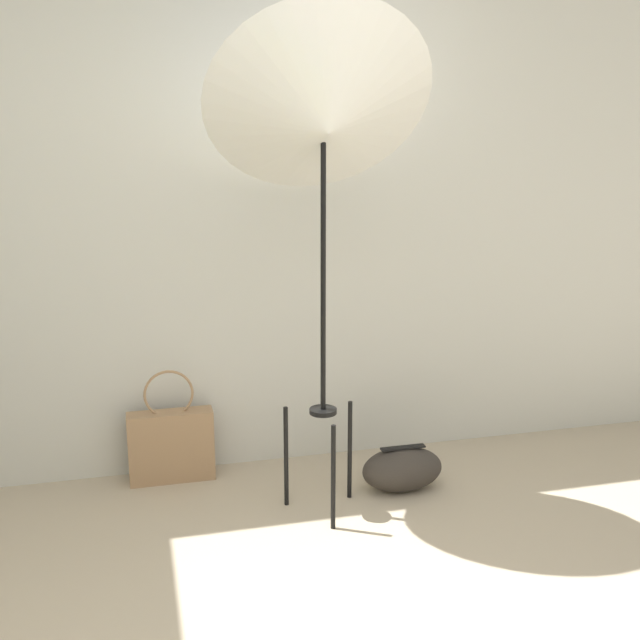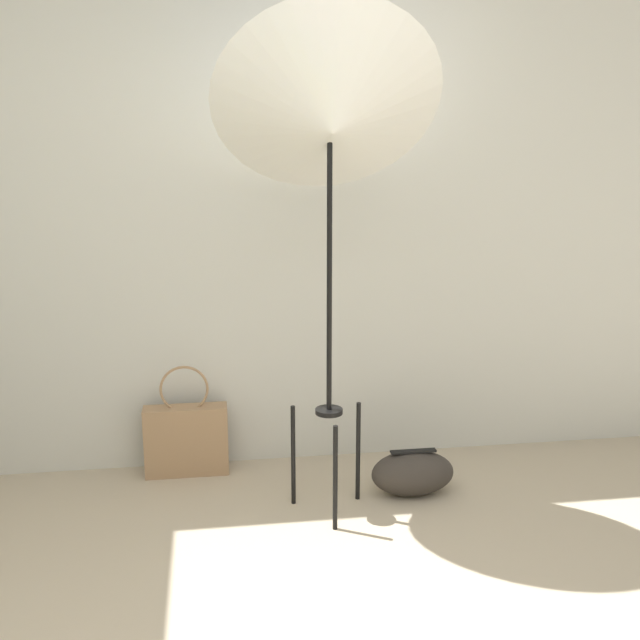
% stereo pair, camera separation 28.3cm
% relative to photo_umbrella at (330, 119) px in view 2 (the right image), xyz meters
% --- Properties ---
extents(wall_back, '(8.00, 0.05, 2.60)m').
position_rel_photo_umbrella_xyz_m(wall_back, '(-0.40, 0.60, -0.36)').
color(wall_back, beige).
rests_on(wall_back, ground_plane).
extents(photo_umbrella, '(0.93, 0.75, 2.09)m').
position_rel_photo_umbrella_xyz_m(photo_umbrella, '(0.00, 0.00, 0.00)').
color(photo_umbrella, black).
rests_on(photo_umbrella, ground_plane).
extents(tote_bag, '(0.40, 0.11, 0.55)m').
position_rel_photo_umbrella_xyz_m(tote_bag, '(-0.62, 0.47, -1.48)').
color(tote_bag, '#9E7A56').
rests_on(tote_bag, ground_plane).
extents(duffel_bag, '(0.38, 0.21, 0.21)m').
position_rel_photo_umbrella_xyz_m(duffel_bag, '(0.40, 0.09, -1.56)').
color(duffel_bag, '#332D28').
rests_on(duffel_bag, ground_plane).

